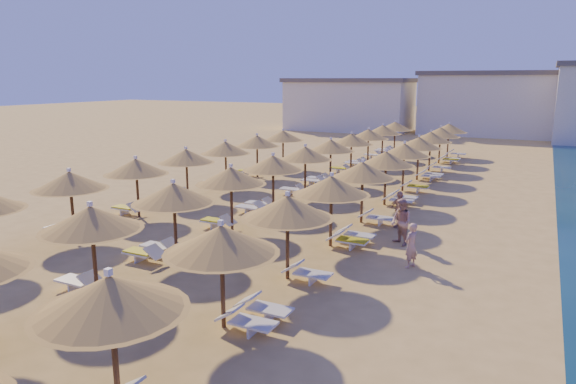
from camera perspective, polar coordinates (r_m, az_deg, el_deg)
The scene contains 9 objects.
ground at distance 19.94m, azimuth -2.07°, elevation -6.20°, with size 220.00×220.00×0.00m, color #D9B05F.
hotel_blocks at distance 62.71m, azimuth 21.66°, elevation 9.13°, with size 46.31×12.19×8.10m.
parasol_row_east at distance 24.85m, azimuth 9.67°, elevation 2.97°, with size 3.00×44.33×2.91m.
parasol_row_west at distance 26.49m, azimuth 0.24°, elevation 3.72°, with size 3.00×44.33×2.91m.
parasol_row_inland at distance 27.64m, azimuth -11.25°, elevation 3.85°, with size 3.00×25.54×2.91m.
loungers at distance 26.03m, azimuth 1.53°, elevation -0.96°, with size 12.70×41.97×0.66m.
beachgoer_b at distance 20.47m, azimuth 12.46°, elevation -3.29°, with size 0.90×0.70×1.85m, color tan.
beachgoer_c at distance 22.81m, azimuth 12.25°, elevation -1.93°, with size 0.96×0.40×1.64m, color tan.
beachgoer_a at distance 18.17m, azimuth 13.51°, elevation -5.78°, with size 0.58×0.38×1.59m, color tan.
Camera 1 is at (9.05, -16.59, 6.36)m, focal length 32.00 mm.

